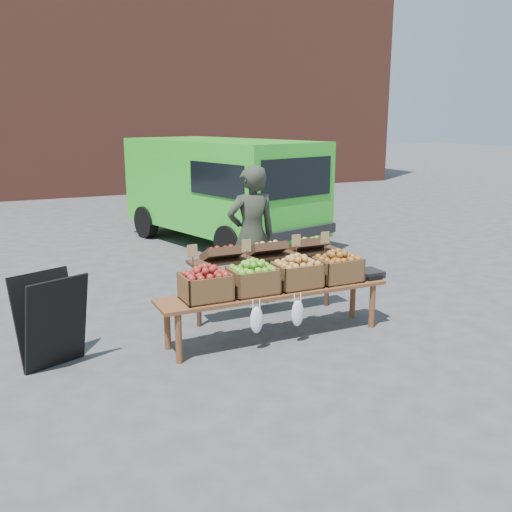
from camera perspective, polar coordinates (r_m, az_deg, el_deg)
name	(u,v)px	position (r m, az deg, el deg)	size (l,w,h in m)	color
ground	(247,336)	(6.64, -0.91, -7.97)	(80.00, 80.00, 0.00)	#454648
brick_building	(57,38)	(20.94, -19.31, 19.92)	(24.00, 4.00, 10.00)	brown
delivery_van	(221,192)	(11.35, -3.52, 6.39)	(2.08, 4.54, 2.04)	green
vendor	(252,236)	(7.54, -0.45, 2.04)	(0.68, 0.44, 1.86)	#2D3426
chalkboard_sign	(51,320)	(6.07, -19.80, -6.07)	(0.64, 0.35, 0.96)	black
back_table	(266,276)	(7.14, 1.03, -2.00)	(2.10, 0.44, 1.04)	#3B2417
display_bench	(275,314)	(6.49, 1.89, -5.80)	(2.70, 0.56, 0.57)	brown
crate_golden_apples	(206,287)	(6.04, -5.06, -3.09)	(0.50, 0.40, 0.28)	maroon
crate_russet_pears	(253,281)	(6.24, -0.32, -2.48)	(0.50, 0.40, 0.28)	#539E16
crate_red_apples	(297,275)	(6.49, 4.09, -1.90)	(0.50, 0.40, 0.28)	#AC9B31
crate_green_apples	(338,270)	(6.77, 8.16, -1.35)	(0.50, 0.40, 0.28)	#A45B2B
weighing_scale	(367,274)	(7.03, 11.03, -1.75)	(0.34, 0.30, 0.08)	black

